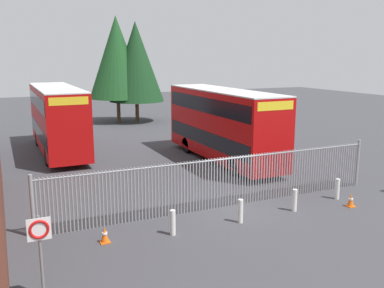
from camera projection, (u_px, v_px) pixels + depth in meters
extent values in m
plane|color=#3D3D42|center=(165.00, 164.00, 25.71)|extent=(100.00, 100.00, 0.00)
cylinder|color=gray|center=(33.00, 209.00, 15.08)|extent=(0.06, 0.06, 2.20)
cylinder|color=gray|center=(37.00, 208.00, 15.14)|extent=(0.06, 0.06, 2.20)
cylinder|color=gray|center=(41.00, 207.00, 15.20)|extent=(0.06, 0.06, 2.20)
cylinder|color=gray|center=(45.00, 207.00, 15.25)|extent=(0.06, 0.06, 2.20)
cylinder|color=gray|center=(49.00, 206.00, 15.31)|extent=(0.06, 0.06, 2.20)
cylinder|color=gray|center=(53.00, 206.00, 15.37)|extent=(0.06, 0.06, 2.20)
cylinder|color=gray|center=(57.00, 205.00, 15.42)|extent=(0.06, 0.06, 2.20)
cylinder|color=gray|center=(61.00, 205.00, 15.48)|extent=(0.06, 0.06, 2.20)
cylinder|color=gray|center=(65.00, 204.00, 15.54)|extent=(0.06, 0.06, 2.20)
cylinder|color=gray|center=(69.00, 204.00, 15.59)|extent=(0.06, 0.06, 2.20)
cylinder|color=gray|center=(73.00, 203.00, 15.65)|extent=(0.06, 0.06, 2.20)
cylinder|color=gray|center=(77.00, 203.00, 15.71)|extent=(0.06, 0.06, 2.20)
cylinder|color=gray|center=(81.00, 202.00, 15.76)|extent=(0.06, 0.06, 2.20)
cylinder|color=gray|center=(84.00, 201.00, 15.82)|extent=(0.06, 0.06, 2.20)
cylinder|color=gray|center=(88.00, 201.00, 15.88)|extent=(0.06, 0.06, 2.20)
cylinder|color=gray|center=(92.00, 200.00, 15.93)|extent=(0.06, 0.06, 2.20)
cylinder|color=gray|center=(96.00, 200.00, 15.99)|extent=(0.06, 0.06, 2.20)
cylinder|color=gray|center=(99.00, 199.00, 16.05)|extent=(0.06, 0.06, 2.20)
cylinder|color=gray|center=(103.00, 199.00, 16.10)|extent=(0.06, 0.06, 2.20)
cylinder|color=gray|center=(107.00, 198.00, 16.16)|extent=(0.06, 0.06, 2.20)
cylinder|color=gray|center=(110.00, 198.00, 16.22)|extent=(0.06, 0.06, 2.20)
cylinder|color=gray|center=(114.00, 197.00, 16.28)|extent=(0.06, 0.06, 2.20)
cylinder|color=gray|center=(117.00, 197.00, 16.33)|extent=(0.06, 0.06, 2.20)
cylinder|color=gray|center=(121.00, 196.00, 16.39)|extent=(0.06, 0.06, 2.20)
cylinder|color=gray|center=(125.00, 196.00, 16.45)|extent=(0.06, 0.06, 2.20)
cylinder|color=gray|center=(128.00, 195.00, 16.50)|extent=(0.06, 0.06, 2.20)
cylinder|color=gray|center=(131.00, 195.00, 16.56)|extent=(0.06, 0.06, 2.20)
cylinder|color=gray|center=(135.00, 195.00, 16.62)|extent=(0.06, 0.06, 2.20)
cylinder|color=gray|center=(138.00, 194.00, 16.67)|extent=(0.06, 0.06, 2.20)
cylinder|color=gray|center=(142.00, 194.00, 16.73)|extent=(0.06, 0.06, 2.20)
cylinder|color=gray|center=(145.00, 193.00, 16.79)|extent=(0.06, 0.06, 2.20)
cylinder|color=gray|center=(149.00, 193.00, 16.84)|extent=(0.06, 0.06, 2.20)
cylinder|color=gray|center=(152.00, 192.00, 16.90)|extent=(0.06, 0.06, 2.20)
cylinder|color=gray|center=(155.00, 192.00, 16.96)|extent=(0.06, 0.06, 2.20)
cylinder|color=gray|center=(158.00, 191.00, 17.01)|extent=(0.06, 0.06, 2.20)
cylinder|color=gray|center=(162.00, 191.00, 17.07)|extent=(0.06, 0.06, 2.20)
cylinder|color=gray|center=(165.00, 190.00, 17.13)|extent=(0.06, 0.06, 2.20)
cylinder|color=gray|center=(168.00, 190.00, 17.18)|extent=(0.06, 0.06, 2.20)
cylinder|color=gray|center=(171.00, 190.00, 17.24)|extent=(0.06, 0.06, 2.20)
cylinder|color=gray|center=(175.00, 189.00, 17.30)|extent=(0.06, 0.06, 2.20)
cylinder|color=gray|center=(178.00, 189.00, 17.35)|extent=(0.06, 0.06, 2.20)
cylinder|color=gray|center=(181.00, 188.00, 17.41)|extent=(0.06, 0.06, 2.20)
cylinder|color=gray|center=(184.00, 188.00, 17.47)|extent=(0.06, 0.06, 2.20)
cylinder|color=gray|center=(187.00, 187.00, 17.52)|extent=(0.06, 0.06, 2.20)
cylinder|color=gray|center=(190.00, 187.00, 17.58)|extent=(0.06, 0.06, 2.20)
cylinder|color=gray|center=(193.00, 187.00, 17.64)|extent=(0.06, 0.06, 2.20)
cylinder|color=gray|center=(196.00, 186.00, 17.69)|extent=(0.06, 0.06, 2.20)
cylinder|color=gray|center=(199.00, 186.00, 17.75)|extent=(0.06, 0.06, 2.20)
cylinder|color=gray|center=(202.00, 185.00, 17.81)|extent=(0.06, 0.06, 2.20)
cylinder|color=gray|center=(205.00, 185.00, 17.86)|extent=(0.06, 0.06, 2.20)
cylinder|color=gray|center=(208.00, 184.00, 17.92)|extent=(0.06, 0.06, 2.20)
cylinder|color=gray|center=(211.00, 184.00, 17.98)|extent=(0.06, 0.06, 2.20)
cylinder|color=gray|center=(214.00, 184.00, 18.03)|extent=(0.06, 0.06, 2.20)
cylinder|color=gray|center=(217.00, 183.00, 18.09)|extent=(0.06, 0.06, 2.20)
cylinder|color=gray|center=(220.00, 183.00, 18.15)|extent=(0.06, 0.06, 2.20)
cylinder|color=gray|center=(223.00, 182.00, 18.21)|extent=(0.06, 0.06, 2.20)
cylinder|color=gray|center=(226.00, 182.00, 18.26)|extent=(0.06, 0.06, 2.20)
cylinder|color=gray|center=(229.00, 182.00, 18.32)|extent=(0.06, 0.06, 2.20)
cylinder|color=gray|center=(231.00, 181.00, 18.38)|extent=(0.06, 0.06, 2.20)
cylinder|color=gray|center=(234.00, 181.00, 18.43)|extent=(0.06, 0.06, 2.20)
cylinder|color=gray|center=(237.00, 181.00, 18.49)|extent=(0.06, 0.06, 2.20)
cylinder|color=gray|center=(240.00, 180.00, 18.55)|extent=(0.06, 0.06, 2.20)
cylinder|color=gray|center=(242.00, 180.00, 18.60)|extent=(0.06, 0.06, 2.20)
cylinder|color=gray|center=(245.00, 179.00, 18.66)|extent=(0.06, 0.06, 2.20)
cylinder|color=gray|center=(248.00, 179.00, 18.72)|extent=(0.06, 0.06, 2.20)
cylinder|color=gray|center=(251.00, 179.00, 18.77)|extent=(0.06, 0.06, 2.20)
cylinder|color=gray|center=(253.00, 178.00, 18.83)|extent=(0.06, 0.06, 2.20)
cylinder|color=gray|center=(256.00, 178.00, 18.89)|extent=(0.06, 0.06, 2.20)
cylinder|color=gray|center=(259.00, 178.00, 18.94)|extent=(0.06, 0.06, 2.20)
cylinder|color=gray|center=(261.00, 177.00, 19.00)|extent=(0.06, 0.06, 2.20)
cylinder|color=gray|center=(264.00, 177.00, 19.06)|extent=(0.06, 0.06, 2.20)
cylinder|color=gray|center=(267.00, 176.00, 19.11)|extent=(0.06, 0.06, 2.20)
cylinder|color=gray|center=(269.00, 176.00, 19.17)|extent=(0.06, 0.06, 2.20)
cylinder|color=gray|center=(272.00, 176.00, 19.23)|extent=(0.06, 0.06, 2.20)
cylinder|color=gray|center=(274.00, 175.00, 19.28)|extent=(0.06, 0.06, 2.20)
cylinder|color=gray|center=(277.00, 175.00, 19.34)|extent=(0.06, 0.06, 2.20)
cylinder|color=gray|center=(279.00, 175.00, 19.40)|extent=(0.06, 0.06, 2.20)
cylinder|color=gray|center=(282.00, 174.00, 19.45)|extent=(0.06, 0.06, 2.20)
cylinder|color=gray|center=(284.00, 174.00, 19.51)|extent=(0.06, 0.06, 2.20)
cylinder|color=gray|center=(287.00, 174.00, 19.57)|extent=(0.06, 0.06, 2.20)
cylinder|color=gray|center=(289.00, 173.00, 19.62)|extent=(0.06, 0.06, 2.20)
cylinder|color=gray|center=(292.00, 173.00, 19.68)|extent=(0.06, 0.06, 2.20)
cylinder|color=gray|center=(294.00, 173.00, 19.74)|extent=(0.06, 0.06, 2.20)
cylinder|color=gray|center=(297.00, 172.00, 19.79)|extent=(0.06, 0.06, 2.20)
cylinder|color=gray|center=(299.00, 172.00, 19.85)|extent=(0.06, 0.06, 2.20)
cylinder|color=gray|center=(301.00, 172.00, 19.91)|extent=(0.06, 0.06, 2.20)
cylinder|color=gray|center=(304.00, 171.00, 19.97)|extent=(0.06, 0.06, 2.20)
cylinder|color=gray|center=(306.00, 171.00, 20.02)|extent=(0.06, 0.06, 2.20)
cylinder|color=gray|center=(309.00, 171.00, 20.08)|extent=(0.06, 0.06, 2.20)
cylinder|color=gray|center=(311.00, 170.00, 20.14)|extent=(0.06, 0.06, 2.20)
cylinder|color=gray|center=(313.00, 170.00, 20.19)|extent=(0.06, 0.06, 2.20)
cylinder|color=gray|center=(316.00, 170.00, 20.25)|extent=(0.06, 0.06, 2.20)
cylinder|color=gray|center=(318.00, 169.00, 20.31)|extent=(0.06, 0.06, 2.20)
cylinder|color=gray|center=(320.00, 169.00, 20.36)|extent=(0.06, 0.06, 2.20)
cylinder|color=gray|center=(322.00, 169.00, 20.42)|extent=(0.06, 0.06, 2.20)
cylinder|color=gray|center=(325.00, 168.00, 20.48)|extent=(0.06, 0.06, 2.20)
cylinder|color=gray|center=(327.00, 168.00, 20.53)|extent=(0.06, 0.06, 2.20)
cylinder|color=gray|center=(329.00, 168.00, 20.59)|extent=(0.06, 0.06, 2.20)
cylinder|color=gray|center=(332.00, 168.00, 20.65)|extent=(0.06, 0.06, 2.20)
cylinder|color=gray|center=(334.00, 167.00, 20.70)|extent=(0.06, 0.06, 2.20)
cylinder|color=gray|center=(336.00, 167.00, 20.76)|extent=(0.06, 0.06, 2.20)
cylinder|color=gray|center=(338.00, 167.00, 20.82)|extent=(0.06, 0.06, 2.20)
cylinder|color=gray|center=(340.00, 166.00, 20.87)|extent=(0.06, 0.06, 2.20)
cylinder|color=gray|center=(342.00, 166.00, 20.93)|extent=(0.06, 0.06, 2.20)
cylinder|color=gray|center=(345.00, 166.00, 20.99)|extent=(0.06, 0.06, 2.20)
cylinder|color=gray|center=(347.00, 165.00, 21.04)|extent=(0.06, 0.06, 2.20)
cylinder|color=gray|center=(349.00, 165.00, 21.10)|extent=(0.06, 0.06, 2.20)
cylinder|color=gray|center=(351.00, 165.00, 21.16)|extent=(0.06, 0.06, 2.20)
cylinder|color=gray|center=(353.00, 165.00, 21.21)|extent=(0.06, 0.06, 2.20)
cylinder|color=gray|center=(355.00, 164.00, 21.27)|extent=(0.06, 0.06, 2.20)
cylinder|color=gray|center=(357.00, 164.00, 21.33)|extent=(0.06, 0.06, 2.20)
cylinder|color=gray|center=(223.00, 159.00, 18.00)|extent=(15.35, 0.07, 0.07)
cylinder|color=gray|center=(32.00, 207.00, 15.07)|extent=(0.14, 0.14, 2.35)
cylinder|color=gray|center=(358.00, 163.00, 21.31)|extent=(0.14, 0.14, 2.35)
cube|color=#B70C0C|center=(223.00, 123.00, 26.12)|extent=(2.50, 10.80, 4.00)
cube|color=black|center=(223.00, 136.00, 26.28)|extent=(2.54, 10.37, 0.90)
cube|color=black|center=(223.00, 104.00, 25.87)|extent=(2.54, 10.37, 0.90)
cube|color=yellow|center=(275.00, 106.00, 21.02)|extent=(2.12, 0.12, 0.44)
cube|color=silver|center=(223.00, 90.00, 25.70)|extent=(2.50, 10.80, 0.08)
cylinder|color=black|center=(234.00, 167.00, 23.06)|extent=(0.30, 1.04, 1.04)
cylinder|color=black|center=(268.00, 163.00, 23.95)|extent=(0.30, 1.04, 1.04)
cylinder|color=black|center=(187.00, 145.00, 28.68)|extent=(0.30, 1.04, 1.04)
cylinder|color=black|center=(216.00, 142.00, 29.58)|extent=(0.30, 1.04, 1.04)
cube|color=#B70C0C|center=(58.00, 118.00, 28.36)|extent=(2.50, 10.80, 4.00)
cube|color=black|center=(58.00, 130.00, 28.52)|extent=(2.54, 10.37, 0.90)
cube|color=black|center=(56.00, 100.00, 28.11)|extent=(2.54, 10.37, 0.90)
cube|color=yellow|center=(69.00, 101.00, 23.26)|extent=(2.12, 0.12, 0.44)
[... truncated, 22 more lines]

